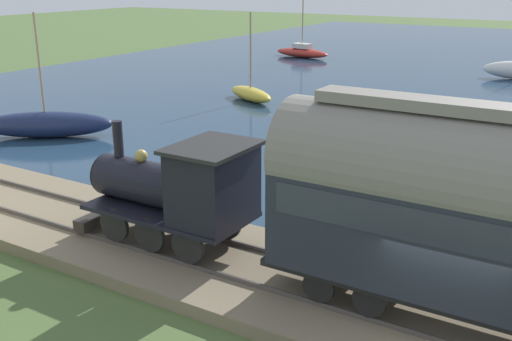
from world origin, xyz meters
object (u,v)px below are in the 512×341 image
object	(u,v)px
sailboat_navy	(46,124)
rowboat_mid_harbor	(508,168)
steam_locomotive	(180,187)
rowboat_near_shore	(209,177)
rowboat_far_out	(303,167)
passenger_coach	(495,212)
sailboat_red	(302,52)
sailboat_yellow	(251,94)

from	to	relation	value
sailboat_navy	rowboat_mid_harbor	distance (m)	20.87
steam_locomotive	rowboat_near_shore	xyz separation A→B (m)	(5.75, 3.21, -1.95)
rowboat_far_out	rowboat_mid_harbor	xyz separation A→B (m)	(3.76, -7.10, 0.10)
passenger_coach	sailboat_red	size ratio (longest dim) A/B	1.63
sailboat_red	rowboat_mid_harbor	bearing A→B (deg)	-131.96
steam_locomotive	sailboat_yellow	bearing A→B (deg)	26.83
rowboat_near_shore	rowboat_mid_harbor	bearing A→B (deg)	-23.85
sailboat_yellow	sailboat_red	world-z (taller)	sailboat_red
sailboat_navy	steam_locomotive	bearing A→B (deg)	-151.76
sailboat_navy	rowboat_near_shore	size ratio (longest dim) A/B	2.41
sailboat_navy	rowboat_near_shore	distance (m)	10.58
sailboat_yellow	sailboat_red	xyz separation A→B (m)	(19.93, 6.61, 0.05)
sailboat_red	rowboat_mid_harbor	distance (m)	35.45
steam_locomotive	sailboat_red	xyz separation A→B (m)	(39.49, 16.50, -1.61)
rowboat_near_shore	rowboat_mid_harbor	distance (m)	11.71
passenger_coach	sailboat_yellow	world-z (taller)	sailboat_yellow
passenger_coach	rowboat_near_shore	bearing A→B (deg)	62.60
rowboat_far_out	rowboat_mid_harbor	distance (m)	8.04
passenger_coach	sailboat_navy	bearing A→B (deg)	72.20
sailboat_yellow	rowboat_mid_harbor	bearing A→B (deg)	-85.72
rowboat_near_shore	sailboat_red	bearing A→B (deg)	52.88
steam_locomotive	sailboat_navy	size ratio (longest dim) A/B	0.85
steam_locomotive	sailboat_yellow	world-z (taller)	sailboat_yellow
rowboat_near_shore	rowboat_mid_harbor	size ratio (longest dim) A/B	1.18
rowboat_near_shore	sailboat_yellow	bearing A→B (deg)	57.20
passenger_coach	rowboat_far_out	xyz separation A→B (m)	(8.67, 8.59, -2.89)
passenger_coach	sailboat_yellow	distance (m)	26.56
steam_locomotive	sailboat_red	size ratio (longest dim) A/B	0.88
sailboat_navy	rowboat_far_out	xyz separation A→B (m)	(1.74, -13.02, -0.47)
sailboat_navy	sailboat_yellow	world-z (taller)	sailboat_navy
sailboat_yellow	sailboat_red	distance (m)	21.00
steam_locomotive	sailboat_navy	bearing A→B (deg)	63.17
sailboat_red	rowboat_near_shore	size ratio (longest dim) A/B	2.33
passenger_coach	rowboat_near_shore	size ratio (longest dim) A/B	3.79
sailboat_navy	sailboat_red	xyz separation A→B (m)	(32.55, 2.79, -0.14)
sailboat_navy	rowboat_near_shore	world-z (taller)	sailboat_navy
sailboat_red	rowboat_near_shore	xyz separation A→B (m)	(-33.73, -13.29, -0.34)
passenger_coach	rowboat_far_out	world-z (taller)	passenger_coach
passenger_coach	sailboat_yellow	xyz separation A→B (m)	(19.56, 17.78, -2.62)
sailboat_red	rowboat_near_shore	bearing A→B (deg)	-150.71
sailboat_navy	sailboat_red	world-z (taller)	sailboat_navy
sailboat_navy	rowboat_mid_harbor	world-z (taller)	sailboat_navy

